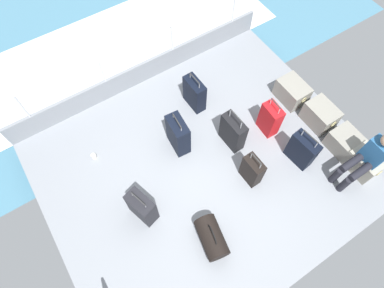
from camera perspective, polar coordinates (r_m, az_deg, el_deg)
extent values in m
cube|color=gray|center=(5.49, 2.41, -3.93)|extent=(4.40, 5.20, 0.06)
cube|color=gray|center=(6.32, -8.83, 12.33)|extent=(0.06, 5.20, 0.45)
cylinder|color=silver|center=(5.99, -26.82, 4.64)|extent=(0.04, 0.04, 1.00)
cylinder|color=silver|center=(6.00, -15.07, 11.04)|extent=(0.04, 0.04, 1.00)
cylinder|color=silver|center=(6.32, -3.47, 16.68)|extent=(0.04, 0.04, 1.00)
cylinder|color=silver|center=(6.90, 7.12, 21.02)|extent=(0.04, 0.04, 1.00)
cylinder|color=silver|center=(5.76, -9.92, 17.32)|extent=(0.04, 4.16, 0.04)
cube|color=white|center=(7.68, -13.53, 16.21)|extent=(2.40, 7.28, 0.01)
cube|color=gray|center=(6.28, 17.18, 8.79)|extent=(0.56, 0.41, 0.39)
torus|color=tan|center=(6.32, 15.67, 11.03)|extent=(0.02, 0.12, 0.12)
torus|color=tan|center=(6.13, 19.10, 7.33)|extent=(0.02, 0.12, 0.12)
cube|color=gray|center=(6.13, 21.63, 4.75)|extent=(0.55, 0.40, 0.41)
torus|color=tan|center=(6.14, 20.15, 7.07)|extent=(0.02, 0.12, 0.12)
torus|color=tan|center=(6.01, 23.64, 3.22)|extent=(0.02, 0.12, 0.12)
cube|color=gray|center=(6.03, 25.40, 0.14)|extent=(0.54, 0.43, 0.36)
torus|color=tan|center=(6.01, 23.89, 2.45)|extent=(0.02, 0.12, 0.12)
torus|color=tan|center=(5.94, 27.45, -1.54)|extent=(0.02, 0.12, 0.12)
cube|color=#9E9989|center=(5.96, 28.06, -2.92)|extent=(0.50, 0.38, 0.39)
torus|color=tan|center=(5.92, 26.69, -0.70)|extent=(0.02, 0.12, 0.12)
torus|color=tan|center=(5.89, 30.08, -4.48)|extent=(0.02, 0.12, 0.12)
cube|color=#26598C|center=(5.59, 29.60, -1.25)|extent=(0.34, 0.20, 0.48)
cylinder|color=black|center=(5.56, 27.45, -4.40)|extent=(0.12, 0.40, 0.12)
cylinder|color=black|center=(5.65, 25.19, -6.44)|extent=(0.11, 0.11, 0.39)
cylinder|color=black|center=(5.57, 26.22, -3.02)|extent=(0.12, 0.40, 0.12)
cylinder|color=black|center=(5.66, 23.98, -5.07)|extent=(0.11, 0.11, 0.39)
cube|color=black|center=(5.20, 10.51, -4.57)|extent=(0.36, 0.20, 0.57)
cylinder|color=#A5A8AD|center=(4.91, 10.39, -2.00)|extent=(0.02, 0.02, 0.13)
cylinder|color=#A5A8AD|center=(4.86, 11.96, -3.83)|extent=(0.02, 0.02, 0.13)
cylinder|color=#2D2D2D|center=(4.82, 11.31, -2.57)|extent=(0.23, 0.03, 0.02)
cube|color=green|center=(5.06, 11.73, -3.07)|extent=(0.05, 0.01, 0.08)
cube|color=black|center=(5.43, 7.17, 2.10)|extent=(0.47, 0.22, 0.64)
cylinder|color=#A5A8AD|center=(5.13, 6.72, 5.49)|extent=(0.02, 0.02, 0.17)
cylinder|color=#A5A8AD|center=(5.03, 8.65, 3.32)|extent=(0.02, 0.02, 0.17)
cylinder|color=#2D2D2D|center=(5.01, 7.80, 4.95)|extent=(0.30, 0.03, 0.02)
cube|color=green|center=(5.34, 8.25, 3.47)|extent=(0.05, 0.01, 0.08)
cube|color=black|center=(5.53, 18.77, -1.04)|extent=(0.47, 0.25, 0.62)
cylinder|color=#A5A8AD|center=(5.23, 18.89, 1.90)|extent=(0.02, 0.02, 0.15)
cylinder|color=#A5A8AD|center=(5.19, 21.03, -0.17)|extent=(0.02, 0.02, 0.15)
cylinder|color=#2D2D2D|center=(5.15, 20.20, 1.26)|extent=(0.29, 0.05, 0.02)
cube|color=green|center=(5.51, 19.78, 0.04)|extent=(0.05, 0.01, 0.08)
cube|color=black|center=(4.94, -8.78, -10.94)|extent=(0.48, 0.34, 0.60)
cylinder|color=#A5A8AD|center=(4.67, -10.48, -8.65)|extent=(0.02, 0.02, 0.08)
cylinder|color=#A5A8AD|center=(4.58, -8.20, -10.74)|extent=(0.02, 0.02, 0.08)
cylinder|color=#2D2D2D|center=(4.59, -9.43, -9.53)|extent=(0.28, 0.10, 0.02)
cube|color=white|center=(4.89, -7.89, -9.69)|extent=(0.05, 0.02, 0.08)
cube|color=black|center=(5.84, 0.45, 8.87)|extent=(0.46, 0.22, 0.62)
cylinder|color=#A5A8AD|center=(5.62, -0.33, 12.00)|extent=(0.02, 0.02, 0.11)
cylinder|color=#A5A8AD|center=(5.48, 1.29, 10.21)|extent=(0.02, 0.02, 0.11)
cylinder|color=#2D2D2D|center=(5.51, 0.48, 11.47)|extent=(0.29, 0.03, 0.02)
cube|color=silver|center=(5.83, 1.34, 9.73)|extent=(0.05, 0.01, 0.08)
cube|color=black|center=(5.34, -2.46, 1.65)|extent=(0.48, 0.28, 0.69)
cylinder|color=#A5A8AD|center=(5.08, -3.32, 4.99)|extent=(0.02, 0.02, 0.08)
cylinder|color=#A5A8AD|center=(4.94, -1.91, 2.64)|extent=(0.02, 0.02, 0.08)
cylinder|color=#2D2D2D|center=(4.98, -2.64, 4.08)|extent=(0.29, 0.04, 0.02)
cube|color=green|center=(5.24, -1.30, 3.00)|extent=(0.05, 0.01, 0.08)
cube|color=red|center=(5.68, 13.55, 4.29)|extent=(0.37, 0.23, 0.63)
cylinder|color=#A5A8AD|center=(5.41, 13.72, 7.32)|extent=(0.02, 0.02, 0.14)
cylinder|color=#A5A8AD|center=(5.33, 15.09, 5.64)|extent=(0.02, 0.02, 0.14)
cylinder|color=#2D2D2D|center=(5.32, 14.57, 6.92)|extent=(0.24, 0.03, 0.02)
cube|color=silver|center=(5.62, 14.78, 5.58)|extent=(0.05, 0.01, 0.08)
cylinder|color=black|center=(4.92, 3.48, -16.10)|extent=(0.65, 0.44, 0.33)
torus|color=black|center=(4.75, 3.59, -15.65)|extent=(0.28, 0.07, 0.28)
cylinder|color=white|center=(5.72, -16.87, -2.07)|extent=(0.08, 0.08, 0.10)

